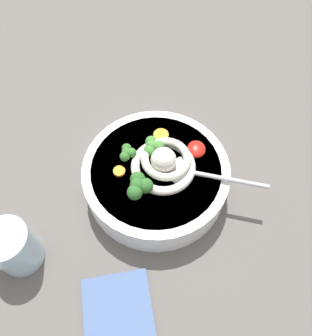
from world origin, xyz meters
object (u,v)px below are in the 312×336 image
(noodle_pile, at_px, (164,163))
(soup_spoon, at_px, (190,172))
(soup_bowl, at_px, (156,177))
(folded_napkin, at_px, (120,331))
(drinking_glass, at_px, (14,247))

(noodle_pile, height_order, soup_spoon, noodle_pile)
(soup_bowl, bearing_deg, soup_spoon, -104.32)
(soup_bowl, height_order, noodle_pile, noodle_pile)
(soup_bowl, height_order, soup_spoon, soup_spoon)
(soup_bowl, bearing_deg, folded_napkin, 165.95)
(noodle_pile, relative_size, soup_spoon, 0.72)
(soup_bowl, relative_size, noodle_pile, 2.11)
(soup_spoon, relative_size, folded_napkin, 1.00)
(soup_bowl, distance_m, soup_spoon, 0.07)
(noodle_pile, height_order, folded_napkin, noodle_pile)
(soup_bowl, height_order, drinking_glass, drinking_glass)
(drinking_glass, height_order, folded_napkin, drinking_glass)
(noodle_pile, xyz_separation_m, soup_spoon, (-0.02, -0.04, -0.01))
(soup_bowl, distance_m, drinking_glass, 0.27)
(soup_spoon, bearing_deg, noodle_pile, 174.83)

